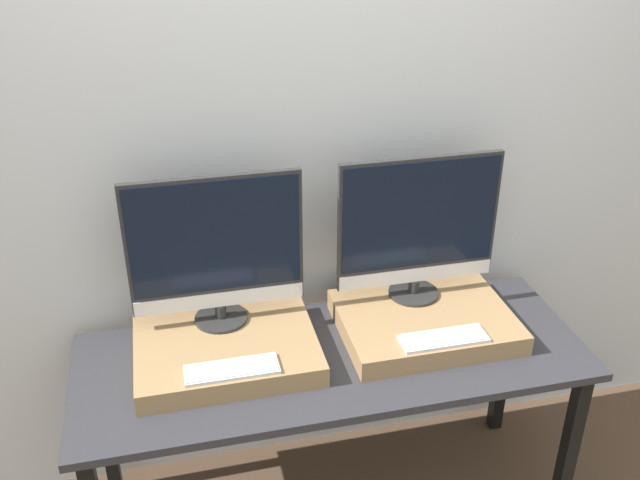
% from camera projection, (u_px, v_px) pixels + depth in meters
% --- Properties ---
extents(wall_back, '(8.00, 0.04, 2.60)m').
position_uv_depth(wall_back, '(307.00, 162.00, 2.55)').
color(wall_back, silver).
rests_on(wall_back, ground_plane).
extents(workbench, '(1.77, 0.65, 0.74)m').
position_uv_depth(workbench, '(332.00, 372.00, 2.51)').
color(workbench, '#2D2D33').
rests_on(workbench, ground_plane).
extents(wooden_riser_left, '(0.61, 0.47, 0.08)m').
position_uv_depth(wooden_riser_left, '(226.00, 349.00, 2.44)').
color(wooden_riser_left, '#99754C').
rests_on(wooden_riser_left, workbench).
extents(monitor_left, '(0.59, 0.19, 0.55)m').
position_uv_depth(monitor_left, '(216.00, 248.00, 2.39)').
color(monitor_left, '#282828').
rests_on(monitor_left, wooden_riser_left).
extents(keyboard_left, '(0.30, 0.10, 0.01)m').
position_uv_depth(keyboard_left, '(232.00, 369.00, 2.27)').
color(keyboard_left, silver).
rests_on(keyboard_left, wooden_riser_left).
extents(wooden_riser_right, '(0.61, 0.47, 0.08)m').
position_uv_depth(wooden_riser_right, '(425.00, 321.00, 2.58)').
color(wooden_riser_right, '#99754C').
rests_on(wooden_riser_right, workbench).
extents(monitor_right, '(0.59, 0.19, 0.55)m').
position_uv_depth(monitor_right, '(418.00, 226.00, 2.54)').
color(monitor_right, '#282828').
rests_on(monitor_right, wooden_riser_right).
extents(keyboard_right, '(0.30, 0.10, 0.01)m').
position_uv_depth(keyboard_right, '(444.00, 338.00, 2.42)').
color(keyboard_right, silver).
rests_on(keyboard_right, wooden_riser_right).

